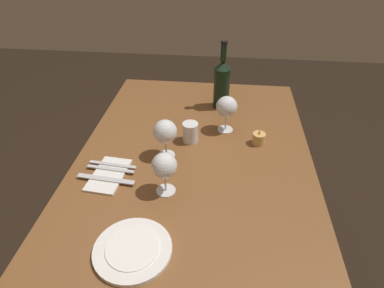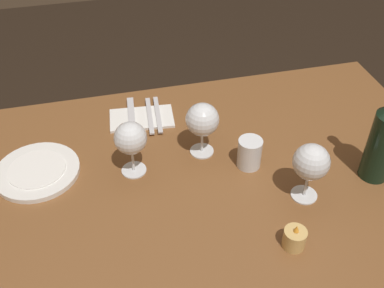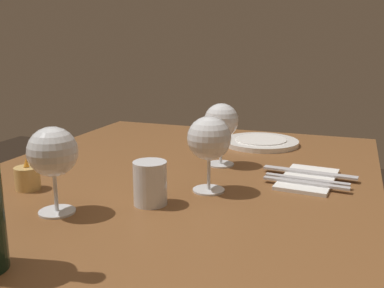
{
  "view_description": "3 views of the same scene",
  "coord_description": "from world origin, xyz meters",
  "px_view_note": "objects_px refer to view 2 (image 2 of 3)",
  "views": [
    {
      "loc": [
        1.0,
        0.1,
        1.52
      ],
      "look_at": [
        0.02,
        -0.01,
        0.81
      ],
      "focal_mm": 30.57,
      "sensor_mm": 36.0,
      "label": 1
    },
    {
      "loc": [
        0.27,
        0.82,
        1.59
      ],
      "look_at": [
        0.06,
        -0.04,
        0.83
      ],
      "focal_mm": 43.21,
      "sensor_mm": 36.0,
      "label": 2
    },
    {
      "loc": [
        -0.82,
        -0.38,
        1.05
      ],
      "look_at": [
        0.1,
        -0.04,
        0.82
      ],
      "focal_mm": 41.85,
      "sensor_mm": 36.0,
      "label": 3
    }
  ],
  "objects_px": {
    "wine_glass_centre": "(311,163)",
    "fork_inner": "(150,115)",
    "wine_glass_right": "(202,121)",
    "table_knife": "(132,118)",
    "water_tumbler": "(249,154)",
    "dinner_plate": "(37,171)",
    "fork_outer": "(158,114)",
    "folded_napkin": "(142,118)",
    "wine_glass_left": "(131,139)",
    "votive_candle": "(294,239)",
    "wine_bottle": "(384,139)"
  },
  "relations": [
    {
      "from": "wine_glass_right",
      "to": "table_knife",
      "type": "bearing_deg",
      "value": -47.7
    },
    {
      "from": "table_knife",
      "to": "wine_bottle",
      "type": "bearing_deg",
      "value": 146.75
    },
    {
      "from": "wine_glass_right",
      "to": "votive_candle",
      "type": "height_order",
      "value": "wine_glass_right"
    },
    {
      "from": "water_tumbler",
      "to": "wine_glass_centre",
      "type": "bearing_deg",
      "value": 124.77
    },
    {
      "from": "dinner_plate",
      "to": "fork_outer",
      "type": "distance_m",
      "value": 0.39
    },
    {
      "from": "wine_glass_centre",
      "to": "fork_inner",
      "type": "relative_size",
      "value": 0.88
    },
    {
      "from": "wine_glass_right",
      "to": "dinner_plate",
      "type": "relative_size",
      "value": 0.71
    },
    {
      "from": "wine_bottle",
      "to": "fork_inner",
      "type": "relative_size",
      "value": 1.77
    },
    {
      "from": "folded_napkin",
      "to": "fork_outer",
      "type": "distance_m",
      "value": 0.05
    },
    {
      "from": "wine_glass_right",
      "to": "votive_candle",
      "type": "distance_m",
      "value": 0.39
    },
    {
      "from": "votive_candle",
      "to": "table_knife",
      "type": "xyz_separation_m",
      "value": [
        0.29,
        -0.54,
        -0.01
      ]
    },
    {
      "from": "wine_bottle",
      "to": "fork_outer",
      "type": "relative_size",
      "value": 1.77
    },
    {
      "from": "wine_glass_left",
      "to": "wine_glass_right",
      "type": "xyz_separation_m",
      "value": [
        -0.19,
        -0.03,
        -0.0
      ]
    },
    {
      "from": "wine_glass_left",
      "to": "folded_napkin",
      "type": "bearing_deg",
      "value": -104.23
    },
    {
      "from": "votive_candle",
      "to": "table_knife",
      "type": "height_order",
      "value": "votive_candle"
    },
    {
      "from": "water_tumbler",
      "to": "folded_napkin",
      "type": "distance_m",
      "value": 0.37
    },
    {
      "from": "wine_glass_left",
      "to": "dinner_plate",
      "type": "bearing_deg",
      "value": -11.52
    },
    {
      "from": "wine_bottle",
      "to": "water_tumbler",
      "type": "distance_m",
      "value": 0.33
    },
    {
      "from": "folded_napkin",
      "to": "wine_glass_centre",
      "type": "bearing_deg",
      "value": 130.21
    },
    {
      "from": "wine_bottle",
      "to": "folded_napkin",
      "type": "relative_size",
      "value": 1.61
    },
    {
      "from": "wine_glass_left",
      "to": "water_tumbler",
      "type": "bearing_deg",
      "value": 170.62
    },
    {
      "from": "wine_glass_right",
      "to": "wine_glass_centre",
      "type": "xyz_separation_m",
      "value": [
        -0.21,
        0.22,
        0.0
      ]
    },
    {
      "from": "water_tumbler",
      "to": "votive_candle",
      "type": "xyz_separation_m",
      "value": [
        -0.01,
        0.28,
        -0.02
      ]
    },
    {
      "from": "wine_glass_right",
      "to": "table_knife",
      "type": "relative_size",
      "value": 0.74
    },
    {
      "from": "wine_glass_centre",
      "to": "dinner_plate",
      "type": "distance_m",
      "value": 0.7
    },
    {
      "from": "water_tumbler",
      "to": "dinner_plate",
      "type": "height_order",
      "value": "water_tumbler"
    },
    {
      "from": "fork_outer",
      "to": "water_tumbler",
      "type": "bearing_deg",
      "value": 126.42
    },
    {
      "from": "folded_napkin",
      "to": "fork_outer",
      "type": "height_order",
      "value": "fork_outer"
    },
    {
      "from": "fork_outer",
      "to": "votive_candle",
      "type": "bearing_deg",
      "value": 110.89
    },
    {
      "from": "wine_glass_right",
      "to": "fork_outer",
      "type": "distance_m",
      "value": 0.23
    },
    {
      "from": "wine_glass_centre",
      "to": "wine_bottle",
      "type": "relative_size",
      "value": 0.5
    },
    {
      "from": "wine_glass_right",
      "to": "votive_candle",
      "type": "relative_size",
      "value": 2.34
    },
    {
      "from": "folded_napkin",
      "to": "fork_inner",
      "type": "distance_m",
      "value": 0.03
    },
    {
      "from": "fork_inner",
      "to": "wine_bottle",
      "type": "bearing_deg",
      "value": 144.09
    },
    {
      "from": "wine_glass_centre",
      "to": "table_knife",
      "type": "bearing_deg",
      "value": -47.42
    },
    {
      "from": "water_tumbler",
      "to": "wine_glass_left",
      "type": "bearing_deg",
      "value": -9.38
    },
    {
      "from": "dinner_plate",
      "to": "folded_napkin",
      "type": "bearing_deg",
      "value": -151.17
    },
    {
      "from": "wine_glass_left",
      "to": "fork_outer",
      "type": "bearing_deg",
      "value": -115.81
    },
    {
      "from": "votive_candle",
      "to": "fork_outer",
      "type": "height_order",
      "value": "votive_candle"
    },
    {
      "from": "wine_glass_left",
      "to": "fork_inner",
      "type": "distance_m",
      "value": 0.25
    },
    {
      "from": "wine_glass_left",
      "to": "folded_napkin",
      "type": "height_order",
      "value": "wine_glass_left"
    },
    {
      "from": "wine_glass_centre",
      "to": "water_tumbler",
      "type": "bearing_deg",
      "value": -55.23
    },
    {
      "from": "wine_bottle",
      "to": "dinner_plate",
      "type": "height_order",
      "value": "wine_bottle"
    },
    {
      "from": "wine_glass_left",
      "to": "fork_outer",
      "type": "height_order",
      "value": "wine_glass_left"
    },
    {
      "from": "dinner_plate",
      "to": "fork_outer",
      "type": "height_order",
      "value": "dinner_plate"
    },
    {
      "from": "fork_outer",
      "to": "table_knife",
      "type": "height_order",
      "value": "same"
    },
    {
      "from": "fork_inner",
      "to": "wine_glass_left",
      "type": "bearing_deg",
      "value": 69.76
    },
    {
      "from": "votive_candle",
      "to": "dinner_plate",
      "type": "relative_size",
      "value": 0.3
    },
    {
      "from": "wine_bottle",
      "to": "table_knife",
      "type": "relative_size",
      "value": 1.52
    },
    {
      "from": "dinner_plate",
      "to": "table_knife",
      "type": "bearing_deg",
      "value": -148.58
    }
  ]
}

